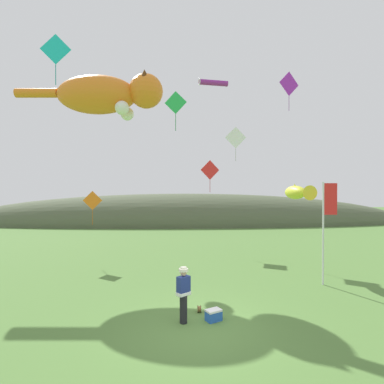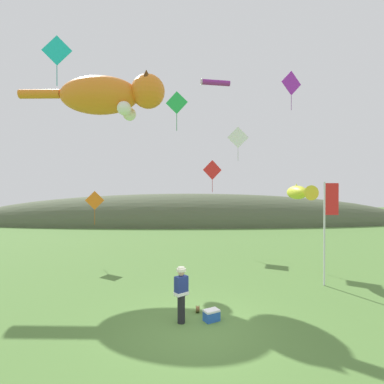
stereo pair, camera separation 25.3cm
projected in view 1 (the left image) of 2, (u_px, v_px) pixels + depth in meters
The scene contains 15 objects.
ground_plane at pixel (197, 328), 9.11m from camera, with size 120.00×120.00×0.00m, color #517A38.
distant_hill_ridge at pixel (184, 223), 37.44m from camera, with size 56.34×10.99×7.39m.
festival_attendant at pixel (183, 293), 9.46m from camera, with size 0.49×0.47×1.77m.
kite_spool at pixel (199, 309), 10.27m from camera, with size 0.12×0.24×0.24m.
picnic_cooler at pixel (214, 315), 9.62m from camera, with size 0.59×0.52×0.36m.
festival_banner_pole at pixel (327, 217), 13.25m from camera, with size 0.66×0.08×4.55m.
kite_giant_cat at pixel (108, 95), 19.08m from camera, with size 9.39×2.85×2.85m.
kite_fish_windsock at pixel (298, 192), 15.81m from camera, with size 0.86×2.76×0.84m.
kite_tube_streamer at pixel (213, 83), 19.99m from camera, with size 2.02×0.72×0.44m.
kite_diamond_orange at pixel (92, 201), 17.80m from camera, with size 1.13×0.08×2.03m.
kite_diamond_green at pixel (176, 103), 16.00m from camera, with size 1.20×0.29×2.12m.
kite_diamond_red at pixel (210, 170), 21.87m from camera, with size 1.41×0.39×2.35m.
kite_diamond_violet at pixel (289, 84), 18.37m from camera, with size 1.40×0.57×2.40m.
kite_diamond_teal at pixel (56, 50), 13.06m from camera, with size 1.32×0.10×2.23m.
kite_diamond_white at pixel (236, 138), 21.16m from camera, with size 1.52×0.03×2.42m.
Camera 1 is at (-0.51, -9.05, 4.23)m, focal length 28.00 mm.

